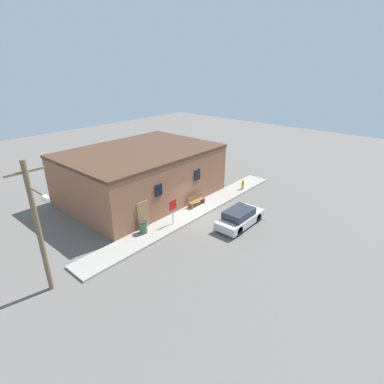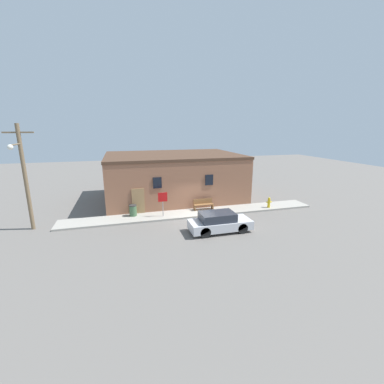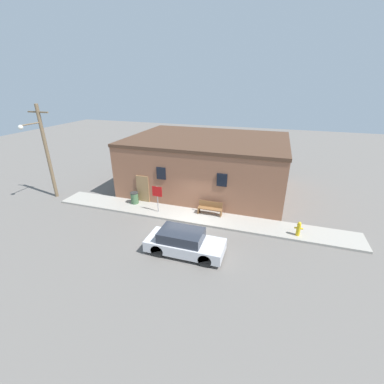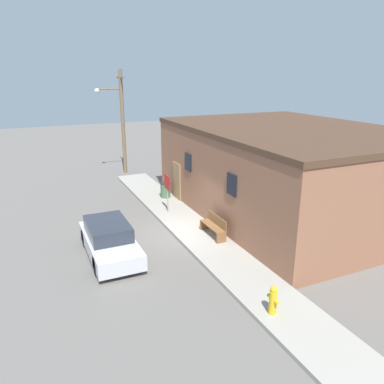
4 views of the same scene
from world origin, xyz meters
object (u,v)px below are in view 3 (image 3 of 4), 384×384
(bench, at_px, (210,208))
(trash_bin, at_px, (135,198))
(stop_sign, at_px, (157,194))
(utility_pole, at_px, (45,150))
(fire_hydrant, at_px, (299,229))
(parked_car, at_px, (184,242))

(bench, xyz_separation_m, trash_bin, (-5.83, -0.07, -0.01))
(stop_sign, height_order, utility_pole, utility_pole)
(stop_sign, relative_size, trash_bin, 2.18)
(trash_bin, xyz_separation_m, utility_pole, (-6.90, -0.65, 3.30))
(fire_hydrant, relative_size, trash_bin, 1.03)
(trash_bin, bearing_deg, parked_car, -38.71)
(parked_car, bearing_deg, utility_pole, 163.11)
(fire_hydrant, distance_m, trash_bin, 11.53)
(fire_hydrant, bearing_deg, utility_pole, 179.11)
(utility_pole, height_order, parked_car, utility_pole)
(stop_sign, height_order, bench, stop_sign)
(stop_sign, height_order, parked_car, stop_sign)
(bench, relative_size, trash_bin, 1.89)
(stop_sign, xyz_separation_m, trash_bin, (-2.26, 0.72, -0.90))
(stop_sign, xyz_separation_m, bench, (3.57, 0.80, -0.89))
(bench, distance_m, trash_bin, 5.83)
(fire_hydrant, height_order, trash_bin, fire_hydrant)
(stop_sign, bearing_deg, fire_hydrant, -1.32)
(fire_hydrant, bearing_deg, bench, 169.89)
(bench, bearing_deg, trash_bin, -179.29)
(parked_car, bearing_deg, bench, 85.95)
(fire_hydrant, height_order, stop_sign, stop_sign)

